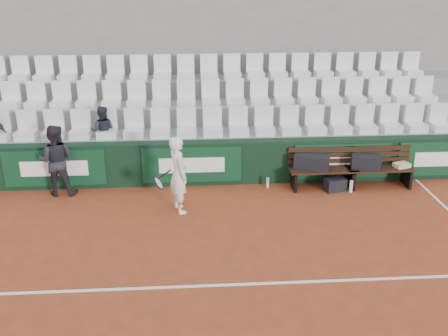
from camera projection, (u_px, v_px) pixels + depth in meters
ground at (207, 286)px, 7.74m from camera, size 80.00×80.00×0.00m
court_baseline at (207, 286)px, 7.74m from camera, size 18.00×0.06×0.01m
back_barrier at (204, 163)px, 11.25m from camera, size 18.00×0.34×1.00m
grandstand_tier_front at (200, 153)px, 11.83m from camera, size 18.00×0.95×1.00m
grandstand_tier_mid at (199, 132)px, 12.63m from camera, size 18.00×0.95×1.45m
grandstand_tier_back at (198, 113)px, 13.42m from camera, size 18.00×0.95×1.90m
grandstand_rear_wall at (197, 62)px, 13.53m from camera, size 18.00×0.30×4.40m
seat_row_front at (200, 122)px, 11.37m from camera, size 11.90×0.44×0.63m
seat_row_mid at (198, 93)px, 12.08m from camera, size 11.90×0.44×0.63m
seat_row_back at (197, 67)px, 12.79m from camera, size 11.90×0.44×0.63m
bench_left at (323, 178)px, 11.11m from camera, size 1.50×0.56×0.45m
bench_right at (378, 177)px, 11.19m from camera, size 1.50×0.56×0.45m
sports_bag_left at (312, 162)px, 10.97m from camera, size 0.82×0.56×0.32m
sports_bag_right at (366, 162)px, 11.02m from camera, size 0.68×0.43×0.29m
towel at (402, 165)px, 11.12m from camera, size 0.39×0.32×0.09m
sports_bag_ground at (335, 184)px, 11.01m from camera, size 0.52×0.39×0.28m
water_bottle_near at (268, 183)px, 11.16m from camera, size 0.07×0.07×0.24m
water_bottle_far at (351, 186)px, 10.92m from camera, size 0.08×0.08×0.28m
tennis_player at (178, 175)px, 9.85m from camera, size 0.77×0.67×1.58m
ball_kid at (56, 160)px, 10.60m from camera, size 0.77×0.60×1.56m
spectator_c at (101, 112)px, 11.18m from camera, size 0.58×0.46×1.16m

